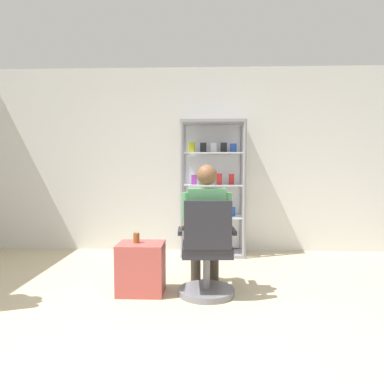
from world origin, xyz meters
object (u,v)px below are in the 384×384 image
object	(u,v)px
display_cabinet_main	(213,187)
seated_shopkeeper	(206,222)
storage_crate	(141,268)
office_chair	(207,257)
tea_glass	(136,238)

from	to	relation	value
display_cabinet_main	seated_shopkeeper	world-z (taller)	display_cabinet_main
seated_shopkeeper	storage_crate	distance (m)	0.80
display_cabinet_main	office_chair	distance (m)	1.82
seated_shopkeeper	tea_glass	world-z (taller)	seated_shopkeeper
tea_glass	storage_crate	bearing A→B (deg)	-13.88
seated_shopkeeper	tea_glass	distance (m)	0.72
display_cabinet_main	tea_glass	bearing A→B (deg)	-115.76
display_cabinet_main	tea_glass	world-z (taller)	display_cabinet_main
seated_shopkeeper	storage_crate	bearing A→B (deg)	-172.10
display_cabinet_main	seated_shopkeeper	distance (m)	1.58
storage_crate	tea_glass	xyz separation A→B (m)	(-0.05, 0.01, 0.30)
office_chair	tea_glass	bearing A→B (deg)	173.19
display_cabinet_main	storage_crate	xyz separation A→B (m)	(-0.74, -1.65, -0.71)
office_chair	tea_glass	world-z (taller)	office_chair
display_cabinet_main	tea_glass	size ratio (longest dim) A/B	18.75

